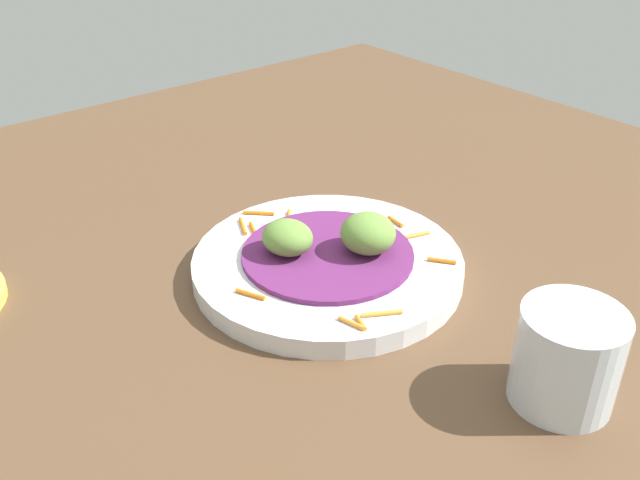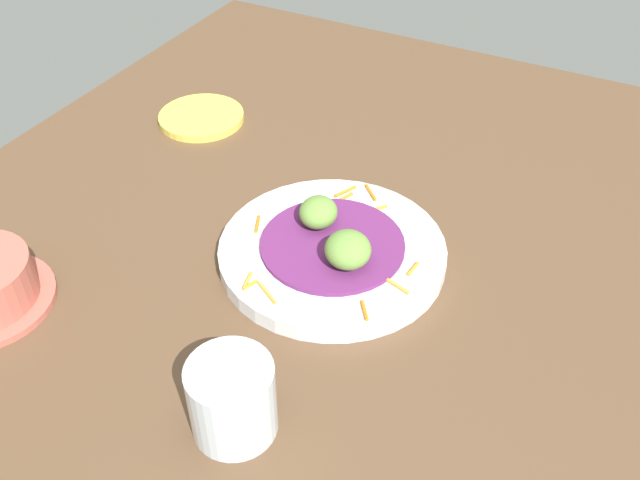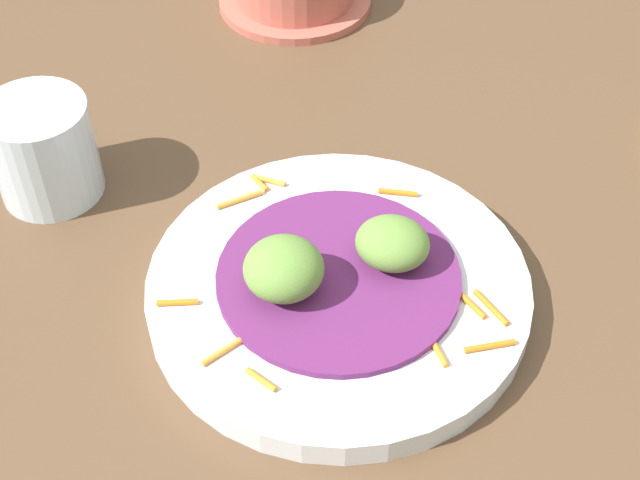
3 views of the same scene
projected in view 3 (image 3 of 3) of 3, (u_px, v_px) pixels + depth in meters
table_surface at (358, 369)px, 59.16cm from camera, size 110.00×110.00×2.00cm
main_plate at (338, 289)px, 61.33cm from camera, size 25.75×25.75×1.95cm
cabbage_bed at (338, 277)px, 60.44cm from camera, size 16.34×16.34×0.53cm
carrot_garnish at (339, 278)px, 60.44cm from camera, size 23.33×20.77×0.40cm
guac_scoop_left at (392, 243)px, 59.97cm from camera, size 6.11×5.76×3.23cm
guac_scoop_center at (284, 269)px, 58.00cm from camera, size 7.17×7.12×3.82cm
water_glass at (44, 150)px, 66.94cm from camera, size 7.72×7.72×7.73cm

